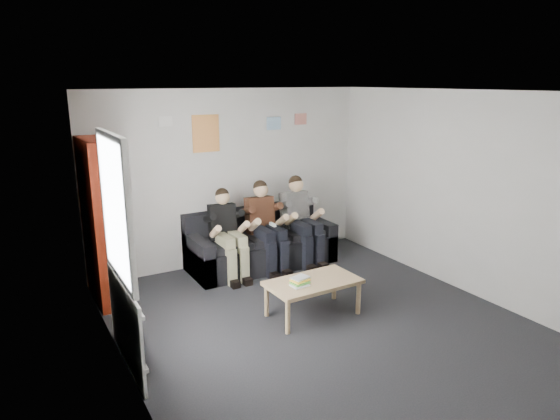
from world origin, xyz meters
The scene contains 14 objects.
room_shell centered at (0.00, 0.00, 1.35)m, with size 5.00×5.00×5.00m.
sofa centered at (0.27, 2.07, 0.31)m, with size 2.25×0.92×0.87m.
bookshelf centered at (-2.06, 1.95, 1.06)m, with size 0.32×0.96×2.12m.
coffee_table centered at (0.03, 0.22, 0.40)m, with size 1.13×0.62×0.45m.
game_cases centered at (-0.17, 0.21, 0.48)m, with size 0.27×0.25×0.07m.
person_left centered at (-0.36, 1.87, 0.66)m, with size 0.39×0.82×1.30m.
person_middle centered at (0.27, 1.87, 0.68)m, with size 0.41×0.88×1.35m.
person_right centered at (0.90, 1.87, 0.68)m, with size 0.42×0.90×1.37m.
radiator centered at (-2.15, 0.20, 0.35)m, with size 0.10×0.64×0.60m.
window centered at (-2.22, 0.20, 1.03)m, with size 0.05×1.30×2.36m.
poster_large centered at (-0.40, 2.49, 2.05)m, with size 0.42×0.01×0.55m, color #F2C755.
poster_blue centered at (0.75, 2.49, 2.15)m, with size 0.25×0.01×0.20m, color #3C8FCF.
poster_pink centered at (1.25, 2.49, 2.20)m, with size 0.22×0.01×0.18m, color #BA3A92.
poster_sign centered at (-1.00, 2.49, 2.25)m, with size 0.20×0.01×0.14m, color white.
Camera 1 is at (-3.13, -4.49, 2.82)m, focal length 32.00 mm.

